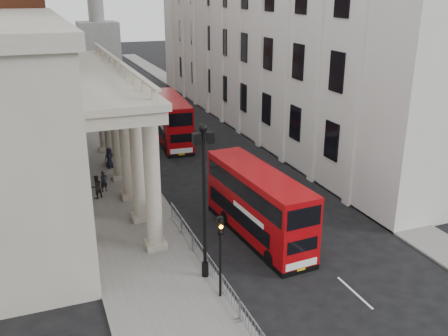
{
  "coord_description": "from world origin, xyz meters",
  "views": [
    {
      "loc": [
        -7.88,
        -17.75,
        14.45
      ],
      "look_at": [
        3.19,
        11.1,
        3.32
      ],
      "focal_mm": 40.0,
      "sensor_mm": 36.0,
      "label": 1
    }
  ],
  "objects_px": {
    "bus_far": "(170,119)",
    "pedestrian_b": "(96,187)",
    "lamp_post_south": "(204,192)",
    "lamp_post_north": "(107,84)",
    "lamp_post_mid": "(138,119)",
    "bus_near": "(258,203)",
    "pedestrian_a": "(104,181)",
    "traffic_light": "(220,242)",
    "pedestrian_c": "(109,158)"
  },
  "relations": [
    {
      "from": "lamp_post_north",
      "to": "pedestrian_b",
      "type": "bearing_deg",
      "value": -101.54
    },
    {
      "from": "lamp_post_north",
      "to": "lamp_post_mid",
      "type": "bearing_deg",
      "value": -90.0
    },
    {
      "from": "lamp_post_north",
      "to": "bus_far",
      "type": "xyz_separation_m",
      "value": [
        4.92,
        -7.14,
        -2.56
      ]
    },
    {
      "from": "pedestrian_c",
      "to": "lamp_post_south",
      "type": "bearing_deg",
      "value": -96.87
    },
    {
      "from": "bus_near",
      "to": "pedestrian_a",
      "type": "height_order",
      "value": "bus_near"
    },
    {
      "from": "lamp_post_south",
      "to": "lamp_post_north",
      "type": "height_order",
      "value": "same"
    },
    {
      "from": "bus_near",
      "to": "pedestrian_b",
      "type": "xyz_separation_m",
      "value": [
        -8.5,
        9.34,
        -1.23
      ]
    },
    {
      "from": "pedestrian_b",
      "to": "lamp_post_mid",
      "type": "bearing_deg",
      "value": -167.76
    },
    {
      "from": "traffic_light",
      "to": "pedestrian_b",
      "type": "height_order",
      "value": "traffic_light"
    },
    {
      "from": "lamp_post_north",
      "to": "traffic_light",
      "type": "height_order",
      "value": "lamp_post_north"
    },
    {
      "from": "lamp_post_north",
      "to": "pedestrian_a",
      "type": "height_order",
      "value": "lamp_post_north"
    },
    {
      "from": "lamp_post_north",
      "to": "pedestrian_a",
      "type": "xyz_separation_m",
      "value": [
        -3.25,
        -18.22,
        -3.99
      ]
    },
    {
      "from": "bus_near",
      "to": "pedestrian_c",
      "type": "height_order",
      "value": "bus_near"
    },
    {
      "from": "traffic_light",
      "to": "pedestrian_c",
      "type": "xyz_separation_m",
      "value": [
        -2.13,
        20.94,
        -2.11
      ]
    },
    {
      "from": "bus_near",
      "to": "lamp_post_north",
      "type": "bearing_deg",
      "value": 95.0
    },
    {
      "from": "lamp_post_mid",
      "to": "bus_far",
      "type": "xyz_separation_m",
      "value": [
        4.92,
        8.86,
        -2.56
      ]
    },
    {
      "from": "bus_far",
      "to": "pedestrian_c",
      "type": "distance_m",
      "value": 9.25
    },
    {
      "from": "lamp_post_south",
      "to": "traffic_light",
      "type": "bearing_deg",
      "value": -87.16
    },
    {
      "from": "bus_far",
      "to": "pedestrian_b",
      "type": "height_order",
      "value": "bus_far"
    },
    {
      "from": "bus_far",
      "to": "bus_near",
      "type": "bearing_deg",
      "value": -86.35
    },
    {
      "from": "lamp_post_north",
      "to": "pedestrian_b",
      "type": "xyz_separation_m",
      "value": [
        -3.94,
        -19.3,
        -3.92
      ]
    },
    {
      "from": "bus_far",
      "to": "pedestrian_b",
      "type": "distance_m",
      "value": 15.11
    },
    {
      "from": "pedestrian_a",
      "to": "pedestrian_c",
      "type": "bearing_deg",
      "value": 60.57
    },
    {
      "from": "lamp_post_mid",
      "to": "bus_far",
      "type": "bearing_deg",
      "value": 60.95
    },
    {
      "from": "bus_far",
      "to": "pedestrian_b",
      "type": "relative_size",
      "value": 6.09
    },
    {
      "from": "lamp_post_north",
      "to": "pedestrian_b",
      "type": "relative_size",
      "value": 4.79
    },
    {
      "from": "pedestrian_b",
      "to": "traffic_light",
      "type": "bearing_deg",
      "value": 77.66
    },
    {
      "from": "lamp_post_mid",
      "to": "lamp_post_north",
      "type": "distance_m",
      "value": 16.0
    },
    {
      "from": "lamp_post_north",
      "to": "pedestrian_c",
      "type": "xyz_separation_m",
      "value": [
        -2.03,
        -13.08,
        -3.91
      ]
    },
    {
      "from": "lamp_post_south",
      "to": "pedestrian_c",
      "type": "distance_m",
      "value": 19.43
    },
    {
      "from": "bus_far",
      "to": "lamp_post_south",
      "type": "bearing_deg",
      "value": -96.58
    },
    {
      "from": "pedestrian_c",
      "to": "lamp_post_mid",
      "type": "bearing_deg",
      "value": -68.17
    },
    {
      "from": "traffic_light",
      "to": "lamp_post_mid",
      "type": "bearing_deg",
      "value": 90.32
    },
    {
      "from": "traffic_light",
      "to": "pedestrian_a",
      "type": "height_order",
      "value": "traffic_light"
    },
    {
      "from": "lamp_post_north",
      "to": "bus_far",
      "type": "relative_size",
      "value": 0.79
    },
    {
      "from": "pedestrian_a",
      "to": "lamp_post_north",
      "type": "bearing_deg",
      "value": 63.72
    },
    {
      "from": "lamp_post_south",
      "to": "pedestrian_a",
      "type": "relative_size",
      "value": 5.22
    },
    {
      "from": "lamp_post_mid",
      "to": "bus_near",
      "type": "bearing_deg",
      "value": -70.15
    },
    {
      "from": "pedestrian_a",
      "to": "pedestrian_c",
      "type": "xyz_separation_m",
      "value": [
        1.21,
        5.15,
        0.08
      ]
    },
    {
      "from": "lamp_post_north",
      "to": "bus_far",
      "type": "bearing_deg",
      "value": -55.41
    },
    {
      "from": "lamp_post_mid",
      "to": "lamp_post_north",
      "type": "bearing_deg",
      "value": 90.0
    },
    {
      "from": "traffic_light",
      "to": "pedestrian_b",
      "type": "xyz_separation_m",
      "value": [
        -4.04,
        14.72,
        -2.12
      ]
    },
    {
      "from": "lamp_post_north",
      "to": "traffic_light",
      "type": "xyz_separation_m",
      "value": [
        0.1,
        -34.02,
        -1.8
      ]
    },
    {
      "from": "bus_near",
      "to": "bus_far",
      "type": "height_order",
      "value": "bus_far"
    },
    {
      "from": "pedestrian_a",
      "to": "pedestrian_b",
      "type": "xyz_separation_m",
      "value": [
        -0.69,
        -1.08,
        0.07
      ]
    },
    {
      "from": "lamp_post_mid",
      "to": "pedestrian_c",
      "type": "relative_size",
      "value": 4.73
    },
    {
      "from": "pedestrian_b",
      "to": "lamp_post_south",
      "type": "bearing_deg",
      "value": 79.54
    },
    {
      "from": "lamp_post_south",
      "to": "lamp_post_mid",
      "type": "xyz_separation_m",
      "value": [
        0.0,
        16.0,
        0.0
      ]
    },
    {
      "from": "lamp_post_south",
      "to": "pedestrian_b",
      "type": "height_order",
      "value": "lamp_post_south"
    },
    {
      "from": "pedestrian_b",
      "to": "pedestrian_c",
      "type": "relative_size",
      "value": 0.99
    }
  ]
}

